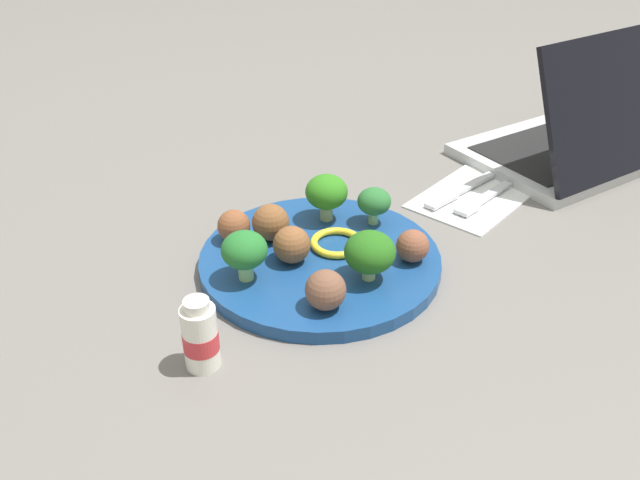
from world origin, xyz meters
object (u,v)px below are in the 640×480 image
at_px(meatball_far_rim, 271,222).
at_px(broccoli_floret_mid_left, 244,251).
at_px(meatball_mid_left, 413,246).
at_px(meatball_front_left, 326,290).
at_px(plate, 320,260).
at_px(meatball_mid_right, 234,226).
at_px(broccoli_floret_mid_right, 374,202).
at_px(broccoli_floret_near_rim, 370,252).
at_px(fork, 482,200).
at_px(broccoli_floret_back_left, 327,193).
at_px(laptop, 584,137).
at_px(meatball_near_rim, 292,245).
at_px(knife, 459,191).
at_px(yogurt_bottle, 200,336).
at_px(pepper_ring_front_left, 334,241).
at_px(napkin, 473,197).

bearing_deg(meatball_far_rim, broccoli_floret_mid_left, 31.40).
xyz_separation_m(meatball_mid_left, meatball_front_left, (0.13, -0.01, 0.00)).
bearing_deg(plate, meatball_far_rim, -75.02).
bearing_deg(meatball_mid_right, broccoli_floret_mid_right, 149.88).
xyz_separation_m(broccoli_floret_near_rim, fork, (-0.26, -0.03, -0.04)).
height_order(plate, broccoli_floret_back_left, broccoli_floret_back_left).
relative_size(broccoli_floret_mid_right, laptop, 0.13).
xyz_separation_m(meatball_mid_right, laptop, (-0.54, 0.16, 0.00)).
xyz_separation_m(broccoli_floret_mid_right, meatball_far_rim, (0.12, -0.06, -0.01)).
bearing_deg(meatball_near_rim, meatball_mid_right, -75.92).
distance_m(broccoli_floret_back_left, knife, 0.21).
height_order(broccoli_floret_near_rim, yogurt_bottle, yogurt_bottle).
relative_size(pepper_ring_front_left, fork, 0.52).
bearing_deg(meatball_mid_left, yogurt_bottle, -7.84).
bearing_deg(meatball_near_rim, laptop, 171.45).
relative_size(broccoli_floret_mid_right, meatball_mid_right, 1.21).
xyz_separation_m(meatball_mid_left, yogurt_bottle, (0.26, -0.04, -0.00)).
bearing_deg(broccoli_floret_mid_right, meatball_front_left, 26.68).
bearing_deg(yogurt_bottle, broccoli_floret_mid_left, -148.01).
bearing_deg(pepper_ring_front_left, napkin, 172.98).
bearing_deg(napkin, broccoli_floret_mid_right, -10.78).
distance_m(pepper_ring_front_left, napkin, 0.24).
bearing_deg(meatball_front_left, laptop, -179.02).
relative_size(meatball_front_left, meatball_near_rim, 1.00).
relative_size(broccoli_floret_near_rim, meatball_front_left, 1.33).
distance_m(meatball_mid_right, pepper_ring_front_left, 0.12).
bearing_deg(broccoli_floret_mid_right, knife, 174.91).
xyz_separation_m(broccoli_floret_mid_left, meatball_near_rim, (-0.06, 0.01, -0.01)).
relative_size(broccoli_floret_mid_right, yogurt_bottle, 0.62).
bearing_deg(fork, napkin, -108.12).
bearing_deg(fork, laptop, 174.65).
xyz_separation_m(plate, broccoli_floret_mid_right, (-0.10, -0.01, 0.04)).
relative_size(meatball_far_rim, meatball_front_left, 1.04).
bearing_deg(pepper_ring_front_left, plate, 8.14).
xyz_separation_m(meatball_far_rim, knife, (-0.28, 0.07, -0.03)).
relative_size(meatball_front_left, laptop, 0.12).
height_order(plate, yogurt_bottle, yogurt_bottle).
bearing_deg(meatball_mid_right, fork, 156.31).
xyz_separation_m(broccoli_floret_back_left, broccoli_floret_mid_right, (-0.04, 0.05, -0.01)).
bearing_deg(napkin, fork, 71.88).
bearing_deg(broccoli_floret_back_left, broccoli_floret_mid_right, 127.09).
distance_m(broccoli_floret_back_left, fork, 0.23).
distance_m(broccoli_floret_back_left, pepper_ring_front_left, 0.07).
relative_size(broccoli_floret_near_rim, laptop, 0.16).
xyz_separation_m(knife, yogurt_bottle, (0.45, 0.04, 0.03)).
distance_m(meatball_far_rim, knife, 0.29).
height_order(plate, broccoli_floret_mid_right, broccoli_floret_mid_right).
height_order(meatball_mid_right, knife, meatball_mid_right).
bearing_deg(knife, broccoli_floret_mid_right, -5.09).
distance_m(broccoli_floret_mid_right, pepper_ring_front_left, 0.08).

